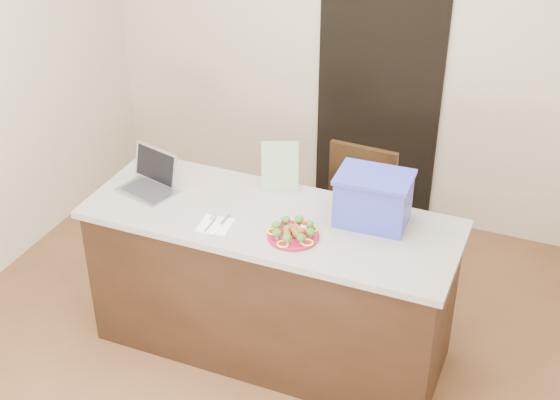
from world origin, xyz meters
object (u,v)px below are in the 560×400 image
at_px(laptop, 151,178).
at_px(blue_box, 373,199).
at_px(napkin, 215,225).
at_px(yogurt_bottle, 304,229).
at_px(chair, 355,214).
at_px(island, 271,283).
at_px(plate, 293,235).

distance_m(laptop, blue_box, 1.29).
bearing_deg(napkin, yogurt_bottle, 12.02).
relative_size(yogurt_bottle, laptop, 0.21).
xyz_separation_m(yogurt_bottle, chair, (0.03, 0.84, -0.39)).
xyz_separation_m(napkin, yogurt_bottle, (0.47, 0.10, 0.03)).
relative_size(yogurt_bottle, blue_box, 0.19).
bearing_deg(yogurt_bottle, napkin, -167.98).
xyz_separation_m(yogurt_bottle, blue_box, (0.29, 0.26, 0.11)).
distance_m(island, blue_box, 0.81).
bearing_deg(napkin, plate, 7.49).
xyz_separation_m(plate, napkin, (-0.42, -0.06, -0.01)).
height_order(yogurt_bottle, laptop, laptop).
distance_m(island, laptop, 0.91).
xyz_separation_m(island, yogurt_bottle, (0.23, -0.10, 0.49)).
height_order(island, plate, plate).
relative_size(plate, napkin, 1.62).
xyz_separation_m(napkin, laptop, (-0.52, 0.22, 0.06)).
bearing_deg(island, laptop, 178.33).
height_order(plate, laptop, laptop).
bearing_deg(chair, laptop, -141.82).
bearing_deg(plate, island, 143.20).
height_order(napkin, laptop, laptop).
height_order(island, yogurt_bottle, yogurt_bottle).
relative_size(napkin, chair, 0.17).
bearing_deg(plate, blue_box, 41.95).
height_order(laptop, chair, laptop).
relative_size(plate, laptop, 0.75).
bearing_deg(yogurt_bottle, laptop, 173.05).
height_order(island, laptop, laptop).
bearing_deg(blue_box, plate, -140.35).
height_order(island, chair, chair).
bearing_deg(blue_box, laptop, -176.17).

